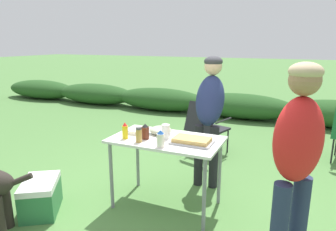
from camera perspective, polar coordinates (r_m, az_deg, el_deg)
ground_plane at (r=3.31m, az=-0.33°, el=-16.67°), size 60.00×60.00×0.00m
shrub_hedge at (r=6.93m, az=13.67°, el=1.79°), size 14.40×0.90×0.55m
folding_table at (r=3.02m, az=-0.34°, el=-5.78°), size 1.10×0.64×0.74m
food_tray at (r=2.86m, az=4.57°, el=-4.84°), size 0.39×0.24×0.06m
plate_stack at (r=3.19m, az=-5.87°, el=-2.99°), size 0.20×0.20×0.04m
mixing_bowl at (r=3.14m, az=-1.43°, el=-2.79°), size 0.23×0.23×0.08m
paper_cup_stack at (r=2.97m, az=-0.46°, el=-3.11°), size 0.08×0.08×0.15m
bbq_sauce_bottle at (r=2.98m, az=-4.36°, el=-3.08°), size 0.08×0.08×0.16m
mustard_bottle at (r=3.00m, az=-8.18°, el=-2.91°), size 0.06×0.06×0.17m
spice_jar at (r=2.89m, az=-5.58°, el=-3.69°), size 0.06×0.06×0.15m
mayo_bottle at (r=2.74m, az=-1.43°, el=-4.49°), size 0.07×0.07×0.16m
standing_person_in_gray_fleece at (r=3.51m, az=7.96°, el=1.86°), size 0.36×0.47×1.52m
standing_person_in_dark_puffer at (r=2.23m, az=23.36°, el=-6.46°), size 0.45×0.48×1.56m
camp_chair_green_behind_table at (r=4.50m, az=7.28°, el=-1.85°), size 0.62×0.70×0.83m
cooler_box at (r=3.37m, az=-23.05°, el=-13.98°), size 0.53×0.58×0.34m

